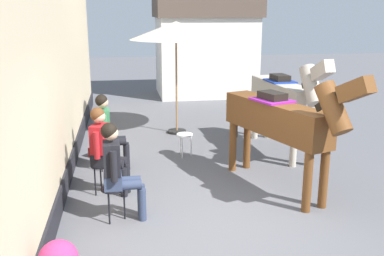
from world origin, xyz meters
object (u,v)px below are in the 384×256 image
at_px(saddled_horse_far, 284,97).
at_px(cafe_parasol, 176,31).
at_px(seated_visitor_near, 117,167).
at_px(saddled_horse_near, 281,120).
at_px(seated_visitor_middle, 104,146).
at_px(satchel_bag, 95,151).
at_px(spare_stool_white, 185,137).
at_px(seated_visitor_far, 108,128).

relative_size(saddled_horse_far, cafe_parasol, 1.16).
distance_m(seated_visitor_near, saddled_horse_near, 2.65).
bearing_deg(saddled_horse_near, seated_visitor_middle, 174.14).
bearing_deg(saddled_horse_far, saddled_horse_near, -111.82).
bearing_deg(saddled_horse_far, cafe_parasol, 136.48).
relative_size(saddled_horse_near, saddled_horse_far, 0.96).
xyz_separation_m(seated_visitor_near, saddled_horse_near, (2.53, 0.69, 0.38)).
height_order(saddled_horse_far, satchel_bag, saddled_horse_far).
xyz_separation_m(seated_visitor_near, spare_stool_white, (1.29, 2.61, -0.38)).
bearing_deg(saddled_horse_near, saddled_horse_far, 68.18).
relative_size(seated_visitor_far, saddled_horse_far, 0.46).
bearing_deg(cafe_parasol, seated_visitor_middle, -114.43).
height_order(seated_visitor_middle, cafe_parasol, cafe_parasol).
xyz_separation_m(cafe_parasol, satchel_bag, (-1.83, -1.49, -2.26)).
bearing_deg(seated_visitor_middle, seated_visitor_near, -78.36).
distance_m(saddled_horse_near, spare_stool_white, 2.41).
height_order(saddled_horse_far, spare_stool_white, saddled_horse_far).
xyz_separation_m(cafe_parasol, spare_stool_white, (-0.06, -1.77, -1.96)).
bearing_deg(satchel_bag, spare_stool_white, 117.61).
bearing_deg(seated_visitor_middle, saddled_horse_near, -5.86).
height_order(saddled_horse_near, saddled_horse_far, same).
xyz_separation_m(seated_visitor_middle, spare_stool_white, (1.49, 1.64, -0.38)).
bearing_deg(spare_stool_white, cafe_parasol, 88.01).
relative_size(seated_visitor_near, saddled_horse_near, 0.48).
bearing_deg(spare_stool_white, seated_visitor_near, -116.31).
relative_size(seated_visitor_middle, satchel_bag, 4.96).
bearing_deg(saddled_horse_far, seated_visitor_middle, -155.50).
bearing_deg(seated_visitor_middle, spare_stool_white, 47.76).
height_order(seated_visitor_far, spare_stool_white, seated_visitor_far).
relative_size(saddled_horse_far, spare_stool_white, 6.52).
xyz_separation_m(spare_stool_white, satchel_bag, (-1.77, 0.28, -0.30)).
height_order(seated_visitor_middle, saddled_horse_near, saddled_horse_near).
bearing_deg(saddled_horse_far, seated_visitor_near, -142.08).
relative_size(seated_visitor_near, cafe_parasol, 0.54).
bearing_deg(seated_visitor_near, saddled_horse_near, 15.22).
height_order(seated_visitor_far, saddled_horse_near, saddled_horse_near).
relative_size(cafe_parasol, spare_stool_white, 5.61).
distance_m(seated_visitor_near, satchel_bag, 3.01).
bearing_deg(saddled_horse_far, seated_visitor_far, -172.29).
xyz_separation_m(saddled_horse_far, spare_stool_white, (-1.99, 0.06, -0.76)).
distance_m(seated_visitor_middle, saddled_horse_near, 2.77).
bearing_deg(spare_stool_white, satchel_bag, 170.89).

